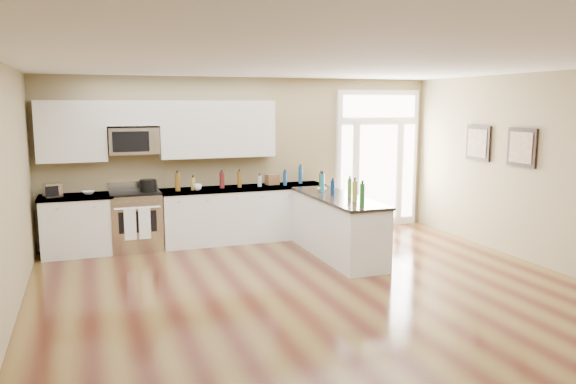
{
  "coord_description": "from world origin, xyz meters",
  "views": [
    {
      "loc": [
        -2.67,
        -5.51,
        2.35
      ],
      "look_at": [
        0.03,
        2.0,
        1.09
      ],
      "focal_mm": 35.0,
      "sensor_mm": 36.0,
      "label": 1
    }
  ],
  "objects_px": {
    "peninsula_cabinet": "(337,228)",
    "toaster_oven": "(52,190)",
    "kitchen_range": "(136,220)",
    "stockpot": "(148,185)"
  },
  "relations": [
    {
      "from": "kitchen_range",
      "to": "stockpot",
      "type": "bearing_deg",
      "value": -8.24
    },
    {
      "from": "kitchen_range",
      "to": "toaster_oven",
      "type": "height_order",
      "value": "toaster_oven"
    },
    {
      "from": "toaster_oven",
      "to": "kitchen_range",
      "type": "bearing_deg",
      "value": -18.19
    },
    {
      "from": "stockpot",
      "to": "toaster_oven",
      "type": "bearing_deg",
      "value": -178.86
    },
    {
      "from": "peninsula_cabinet",
      "to": "kitchen_range",
      "type": "xyz_separation_m",
      "value": [
        -2.9,
        1.45,
        0.04
      ]
    },
    {
      "from": "peninsula_cabinet",
      "to": "stockpot",
      "type": "bearing_deg",
      "value": 152.24
    },
    {
      "from": "peninsula_cabinet",
      "to": "toaster_oven",
      "type": "height_order",
      "value": "toaster_oven"
    },
    {
      "from": "peninsula_cabinet",
      "to": "stockpot",
      "type": "relative_size",
      "value": 8.65
    },
    {
      "from": "peninsula_cabinet",
      "to": "kitchen_range",
      "type": "bearing_deg",
      "value": 153.46
    },
    {
      "from": "peninsula_cabinet",
      "to": "toaster_oven",
      "type": "distance_m",
      "value": 4.39
    }
  ]
}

